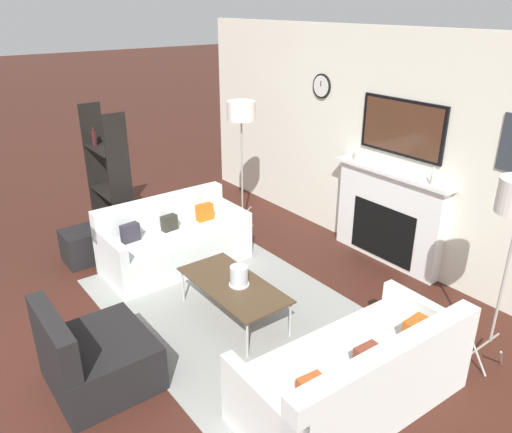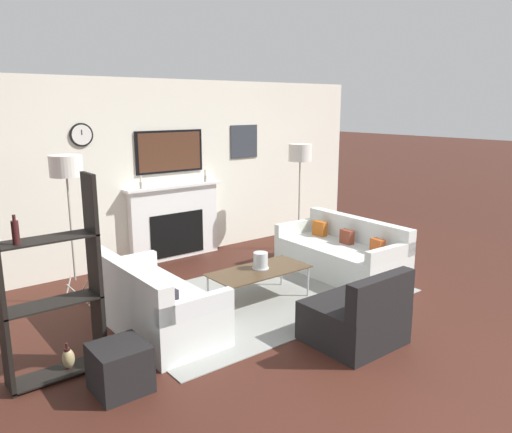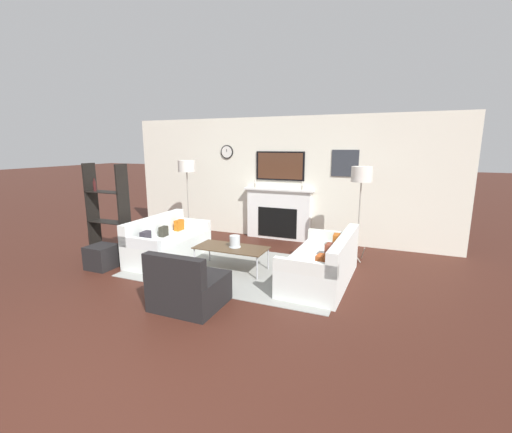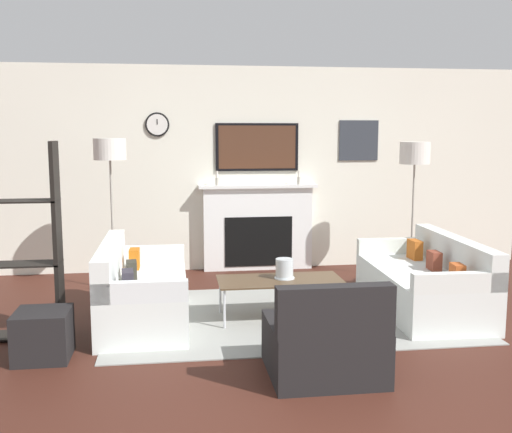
% 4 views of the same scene
% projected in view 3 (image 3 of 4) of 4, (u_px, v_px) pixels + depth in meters
% --- Properties ---
extents(ground_plane, '(60.00, 60.00, 0.00)m').
position_uv_depth(ground_plane, '(102.00, 373.00, 3.19)').
color(ground_plane, '#3F1E15').
extents(fireplace_wall, '(7.48, 0.28, 2.70)m').
position_uv_depth(fireplace_wall, '(280.00, 184.00, 7.64)').
color(fireplace_wall, white).
rests_on(fireplace_wall, ground_plane).
extents(area_rug, '(3.52, 2.19, 0.01)m').
position_uv_depth(area_rug, '(238.00, 269.00, 5.88)').
color(area_rug, gray).
rests_on(area_rug, ground_plane).
extents(couch_left, '(0.81, 1.69, 0.79)m').
position_uv_depth(couch_left, '(168.00, 244.00, 6.37)').
color(couch_left, silver).
rests_on(couch_left, ground_plane).
extents(couch_right, '(0.92, 1.86, 0.77)m').
position_uv_depth(couch_right, '(323.00, 265.00, 5.28)').
color(couch_right, silver).
rests_on(couch_right, ground_plane).
extents(armchair, '(0.84, 0.79, 0.78)m').
position_uv_depth(armchair, '(188.00, 288.00, 4.47)').
color(armchair, black).
rests_on(armchair, ground_plane).
extents(coffee_table, '(1.23, 0.58, 0.40)m').
position_uv_depth(coffee_table, '(231.00, 249.00, 5.77)').
color(coffee_table, '#4C3823').
rests_on(coffee_table, ground_plane).
extents(hurricane_candle, '(0.20, 0.20, 0.20)m').
position_uv_depth(hurricane_candle, '(235.00, 242.00, 5.76)').
color(hurricane_candle, silver).
rests_on(hurricane_candle, coffee_table).
extents(floor_lamp_left, '(0.37, 0.37, 1.78)m').
position_uv_depth(floor_lamp_left, '(187.00, 168.00, 7.40)').
color(floor_lamp_left, '#9E998E').
rests_on(floor_lamp_left, ground_plane).
extents(floor_lamp_right, '(0.37, 0.37, 1.73)m').
position_uv_depth(floor_lamp_right, '(362.00, 176.00, 6.04)').
color(floor_lamp_right, '#9E998E').
rests_on(floor_lamp_right, ground_plane).
extents(shelf_unit, '(0.82, 0.28, 1.76)m').
position_uv_depth(shelf_unit, '(109.00, 216.00, 6.40)').
color(shelf_unit, black).
rests_on(shelf_unit, ground_plane).
extents(ottoman, '(0.43, 0.43, 0.40)m').
position_uv_depth(ottoman, '(102.00, 257.00, 5.89)').
color(ottoman, black).
rests_on(ottoman, ground_plane).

